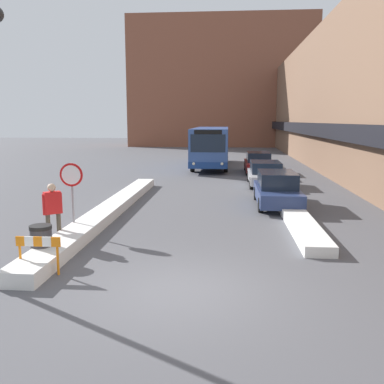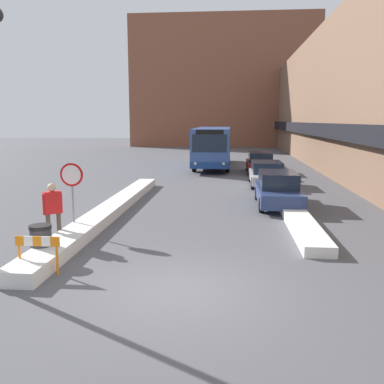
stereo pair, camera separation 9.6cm
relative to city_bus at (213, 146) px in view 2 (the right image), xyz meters
name	(u,v)px [view 2 (the right image)]	position (x,y,z in m)	size (l,w,h in m)	color
ground_plane	(177,290)	(0.29, -25.39, -1.70)	(160.00, 160.00, 0.00)	#515156
building_row_right	(353,99)	(10.26, -1.39, 3.56)	(5.50, 60.00, 10.56)	brown
building_backdrop_far	(224,83)	(0.29, 29.13, 7.23)	(26.00, 8.00, 17.86)	brown
snow_bank_left	(110,210)	(-3.31, -18.00, -1.51)	(0.90, 15.37, 0.38)	silver
snow_bank_right	(295,214)	(3.89, -18.00, -1.54)	(0.90, 9.80, 0.32)	silver
city_bus	(213,146)	(0.00, 0.00, 0.00)	(2.69, 11.47, 3.10)	#335193
parked_car_front	(278,189)	(3.49, -15.63, -0.96)	(1.79, 4.50, 1.48)	navy
parked_car_middle	(267,173)	(3.49, -9.72, -1.00)	(1.90, 4.58, 1.37)	#B7B7BC
parked_car_back	(260,163)	(3.49, -3.78, -0.97)	(1.83, 4.78, 1.47)	maroon
stop_sign	(72,183)	(-3.71, -20.92, 0.00)	(0.76, 0.08, 2.34)	gray
pedestrian	(53,207)	(-3.94, -21.97, -0.61)	(0.52, 0.47, 1.82)	brown
trash_bin	(41,242)	(-3.60, -23.62, -1.22)	(0.59, 0.59, 0.95)	#38383D
construction_barricade	(38,247)	(-3.19, -24.67, -1.03)	(1.10, 0.06, 0.94)	orange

